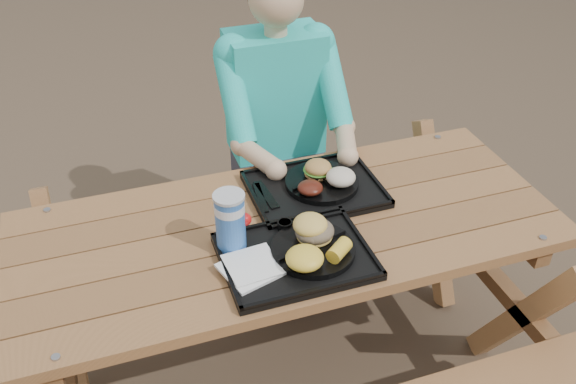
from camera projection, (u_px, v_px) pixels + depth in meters
name	position (u px, v px, depth m)	size (l,w,h in m)	color
ground	(288.00, 372.00, 2.55)	(60.00, 60.00, 0.00)	#999999
picnic_table	(288.00, 305.00, 2.33)	(1.80, 1.49, 0.75)	#999999
tray_near	(295.00, 257.00, 1.96)	(0.45, 0.35, 0.02)	black
tray_far	(315.00, 190.00, 2.26)	(0.45, 0.35, 0.02)	black
plate_near	(313.00, 249.00, 1.96)	(0.26, 0.26, 0.02)	black
plate_far	(322.00, 182.00, 2.26)	(0.26, 0.26, 0.02)	black
napkin_stack	(250.00, 268.00, 1.90)	(0.15, 0.15, 0.02)	white
soda_cup	(230.00, 222.00, 1.94)	(0.09, 0.09, 0.18)	#1650A9
condiment_bbq	(285.00, 225.00, 2.05)	(0.05, 0.05, 0.03)	black
condiment_mustard	(300.00, 225.00, 2.06)	(0.05, 0.05, 0.03)	yellow
sandwich	(315.00, 222.00, 1.96)	(0.11, 0.11, 0.12)	#F1C155
mac_cheese	(305.00, 258.00, 1.87)	(0.11, 0.11, 0.06)	yellow
corn_cob	(339.00, 250.00, 1.91)	(0.08, 0.08, 0.05)	yellow
cutlery_far	(266.00, 195.00, 2.21)	(0.03, 0.17, 0.01)	black
burger	(318.00, 164.00, 2.26)	(0.10, 0.10, 0.09)	#BD8642
baked_beans	(310.00, 188.00, 2.18)	(0.09, 0.09, 0.04)	#521A10
potato_salad	(341.00, 177.00, 2.22)	(0.10, 0.10, 0.06)	beige
diner	(277.00, 143.00, 2.75)	(0.48, 0.84, 1.28)	teal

